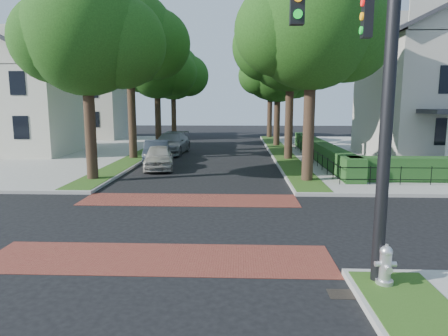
{
  "coord_description": "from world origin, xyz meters",
  "views": [
    {
      "loc": [
        2.07,
        -13.0,
        4.0
      ],
      "look_at": [
        1.5,
        1.75,
        1.6
      ],
      "focal_mm": 32.0,
      "sensor_mm": 36.0,
      "label": 1
    }
  ],
  "objects_px": {
    "parked_car_front": "(159,157)",
    "parked_car_rear": "(171,143)",
    "traffic_signal": "(376,69)",
    "fire_hydrant": "(385,265)",
    "parked_car_middle": "(156,151)"
  },
  "relations": [
    {
      "from": "parked_car_rear",
      "to": "fire_hydrant",
      "type": "distance_m",
      "value": 24.92
    },
    {
      "from": "parked_car_rear",
      "to": "parked_car_middle",
      "type": "bearing_deg",
      "value": -88.99
    },
    {
      "from": "traffic_signal",
      "to": "fire_hydrant",
      "type": "distance_m",
      "value": 4.16
    },
    {
      "from": "parked_car_middle",
      "to": "parked_car_rear",
      "type": "bearing_deg",
      "value": 78.74
    },
    {
      "from": "parked_car_front",
      "to": "parked_car_middle",
      "type": "height_order",
      "value": "parked_car_middle"
    },
    {
      "from": "traffic_signal",
      "to": "fire_hydrant",
      "type": "xyz_separation_m",
      "value": [
        0.31,
        -0.39,
        -4.13
      ]
    },
    {
      "from": "fire_hydrant",
      "to": "traffic_signal",
      "type": "bearing_deg",
      "value": 137.9
    },
    {
      "from": "parked_car_front",
      "to": "fire_hydrant",
      "type": "distance_m",
      "value": 17.77
    },
    {
      "from": "parked_car_middle",
      "to": "parked_car_rear",
      "type": "xyz_separation_m",
      "value": [
        0.21,
        4.68,
        0.09
      ]
    },
    {
      "from": "traffic_signal",
      "to": "parked_car_middle",
      "type": "xyz_separation_m",
      "value": [
        -8.49,
        18.32,
        -3.96
      ]
    },
    {
      "from": "traffic_signal",
      "to": "parked_car_middle",
      "type": "relative_size",
      "value": 1.77
    },
    {
      "from": "traffic_signal",
      "to": "parked_car_front",
      "type": "distance_m",
      "value": 17.73
    },
    {
      "from": "parked_car_front",
      "to": "parked_car_rear",
      "type": "bearing_deg",
      "value": 84.53
    },
    {
      "from": "fire_hydrant",
      "to": "parked_car_middle",
      "type": "bearing_deg",
      "value": 124.49
    },
    {
      "from": "traffic_signal",
      "to": "fire_hydrant",
      "type": "bearing_deg",
      "value": -51.4
    }
  ]
}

